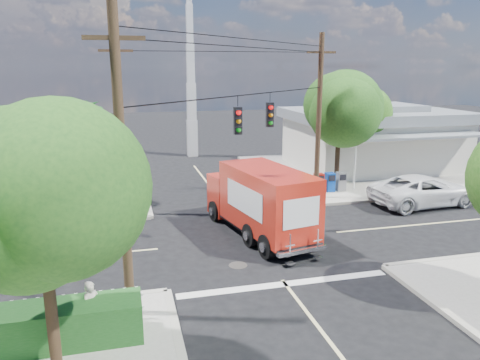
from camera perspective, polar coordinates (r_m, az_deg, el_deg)
name	(u,v)px	position (r m, az deg, el deg)	size (l,w,h in m)	color
ground	(251,240)	(20.29, 1.41, -7.35)	(120.00, 120.00, 0.00)	black
sidewalk_ne	(358,171)	(34.00, 14.22, 1.01)	(14.12, 14.12, 0.14)	gray
sidewalk_nw	(26,191)	(30.52, -24.66, -1.26)	(14.12, 14.12, 0.14)	gray
road_markings	(261,253)	(18.98, 2.62, -8.88)	(32.00, 32.00, 0.01)	beige
building_ne	(373,137)	(35.32, 15.92, 5.08)	(11.80, 10.20, 4.50)	white
building_nw	(7,152)	(31.85, -26.55, 3.09)	(10.80, 10.20, 4.30)	beige
radio_tower	(191,87)	(38.67, -5.99, 11.18)	(0.80, 0.80, 17.00)	silver
tree_sw_front	(40,204)	(11.23, -23.19, -2.68)	(3.88, 3.78, 6.03)	#422D1C
tree_ne_front	(340,111)	(27.99, 12.11, 8.23)	(4.21, 4.14, 6.66)	#422D1C
tree_ne_back	(361,116)	(31.18, 14.59, 7.55)	(3.77, 3.66, 5.82)	#422D1C
palm_nw_front	(74,111)	(25.93, -19.63, 7.95)	(3.01, 3.08, 5.59)	#422D1C
palm_nw_back	(38,116)	(27.69, -23.45, 7.16)	(3.01, 3.08, 5.19)	#422D1C
utility_poles	(207,129)	(20.31, -4.08, 6.27)	(12.00, 10.68, 9.00)	#473321
picket_fence	(33,314)	(14.49, -23.92, -14.69)	(5.94, 0.06, 1.00)	silver
hedge_sw	(19,330)	(13.83, -25.31, -16.20)	(6.20, 1.20, 1.10)	#174A19
vending_boxes	(330,182)	(27.85, 10.89, -0.26)	(1.90, 0.50, 1.10)	#BC1608
delivery_truck	(260,201)	(20.43, 2.48, -2.55)	(3.52, 7.42, 3.10)	black
parked_car	(424,190)	(26.94, 21.48, -1.18)	(2.70, 5.85, 1.63)	silver
pedestrian	(92,308)	(13.74, -17.58, -14.66)	(0.56, 0.37, 1.53)	beige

